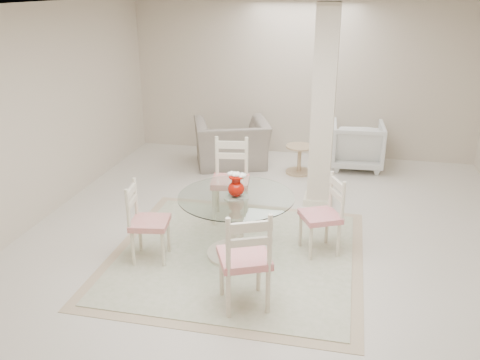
% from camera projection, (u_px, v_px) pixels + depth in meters
% --- Properties ---
extents(ground, '(7.00, 7.00, 0.00)m').
position_uv_depth(ground, '(268.00, 241.00, 6.12)').
color(ground, silver).
rests_on(ground, ground).
extents(room_shell, '(6.02, 7.02, 2.71)m').
position_uv_depth(room_shell, '(271.00, 88.00, 5.45)').
color(room_shell, beige).
rests_on(room_shell, ground).
extents(column, '(0.30, 0.30, 2.70)m').
position_uv_depth(column, '(323.00, 109.00, 6.72)').
color(column, beige).
rests_on(column, ground).
extents(area_rug, '(2.83, 2.83, 0.02)m').
position_uv_depth(area_rug, '(236.00, 255.00, 5.80)').
color(area_rug, tan).
rests_on(area_rug, ground).
extents(dining_table, '(1.28, 1.28, 0.74)m').
position_uv_depth(dining_table, '(236.00, 226.00, 5.67)').
color(dining_table, '#F6E7CA').
rests_on(dining_table, ground).
extents(red_vase, '(0.21, 0.18, 0.28)m').
position_uv_depth(red_vase, '(236.00, 185.00, 5.49)').
color(red_vase, '#A50F05').
rests_on(red_vase, dining_table).
extents(dining_chair_east, '(0.54, 0.54, 1.01)m').
position_uv_depth(dining_chair_east, '(326.00, 209.00, 5.70)').
color(dining_chair_east, beige).
rests_on(dining_chair_east, ground).
extents(dining_chair_north, '(0.53, 0.53, 1.18)m').
position_uv_depth(dining_chair_north, '(231.00, 174.00, 6.53)').
color(dining_chair_north, beige).
rests_on(dining_chair_north, ground).
extents(dining_chair_west, '(0.46, 0.46, 1.01)m').
position_uv_depth(dining_chair_west, '(144.00, 216.00, 5.54)').
color(dining_chair_west, beige).
rests_on(dining_chair_west, ground).
extents(dining_chair_south, '(0.60, 0.60, 1.14)m').
position_uv_depth(dining_chair_south, '(246.00, 253.00, 4.64)').
color(dining_chair_south, beige).
rests_on(dining_chair_south, ground).
extents(recliner_taupe, '(1.48, 1.39, 0.78)m').
position_uv_depth(recliner_taupe, '(231.00, 144.00, 8.54)').
color(recliner_taupe, gray).
rests_on(recliner_taupe, ground).
extents(armchair_white, '(0.87, 0.89, 0.78)m').
position_uv_depth(armchair_white, '(357.00, 145.00, 8.47)').
color(armchair_white, silver).
rests_on(armchair_white, ground).
extents(side_table, '(0.45, 0.45, 0.47)m').
position_uv_depth(side_table, '(299.00, 160.00, 8.25)').
color(side_table, tan).
rests_on(side_table, ground).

